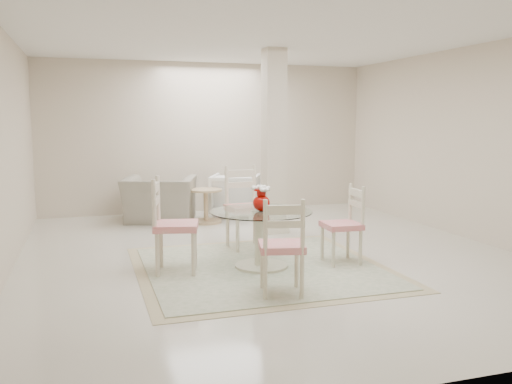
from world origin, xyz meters
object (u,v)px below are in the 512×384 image
object	(u,v)px
red_vase	(261,198)
armchair_white	(236,195)
dining_table	(261,239)
column	(274,142)
dining_chair_north	(244,201)
dining_chair_west	(169,218)
dining_chair_east	(347,219)
dining_chair_south	(282,240)
recliner_taupe	(160,199)
side_table	(206,207)

from	to	relation	value
red_vase	armchair_white	distance (m)	3.42
dining_table	red_vase	bearing A→B (deg)	-18.43
column	armchair_white	distance (m)	1.77
dining_chair_north	dining_chair_west	size ratio (longest dim) A/B	1.02
red_vase	column	bearing A→B (deg)	66.81
dining_chair_north	armchair_white	distance (m)	2.38
dining_chair_north	dining_chair_east	bearing A→B (deg)	-55.46
red_vase	dining_chair_south	xyz separation A→B (m)	(-0.12, -1.01, -0.25)
dining_table	armchair_white	distance (m)	3.39
dining_chair_north	dining_chair_west	world-z (taller)	dining_chair_north
dining_chair_east	dining_chair_west	distance (m)	2.04
dining_chair_north	dining_chair_west	bearing A→B (deg)	-145.57
dining_chair_west	recliner_taupe	size ratio (longest dim) A/B	1.03
dining_chair_east	side_table	bearing A→B (deg)	-158.96
red_vase	dining_chair_west	bearing A→B (deg)	173.16
armchair_white	recliner_taupe	bearing A→B (deg)	28.21
recliner_taupe	armchair_white	xyz separation A→B (m)	(1.33, 0.10, 0.01)
dining_table	dining_chair_south	world-z (taller)	dining_chair_south
recliner_taupe	red_vase	bearing A→B (deg)	120.29
dining_table	armchair_white	bearing A→B (deg)	79.59
dining_chair_west	side_table	xyz separation A→B (m)	(1.00, 2.77, -0.36)
dining_chair_north	dining_chair_south	world-z (taller)	dining_chair_north
dining_table	dining_chair_east	size ratio (longest dim) A/B	1.12
dining_chair_north	dining_chair_south	xyz separation A→B (m)	(-0.22, -2.03, -0.07)
dining_table	dining_chair_north	size ratio (longest dim) A/B	0.96
column	dining_table	size ratio (longest dim) A/B	2.36
dining_chair_north	recliner_taupe	xyz separation A→B (m)	(-0.81, 2.22, -0.26)
dining_chair_west	armchair_white	bearing A→B (deg)	-13.46
dining_chair_east	red_vase	bearing A→B (deg)	-93.85
red_vase	dining_chair_west	distance (m)	1.04
armchair_white	side_table	xyz separation A→B (m)	(-0.63, -0.45, -0.12)
column	side_table	bearing A→B (deg)	128.59
red_vase	dining_chair_south	bearing A→B (deg)	-96.84
dining_chair_south	recliner_taupe	world-z (taller)	dining_chair_south
dining_chair_east	recliner_taupe	xyz separation A→B (m)	(-1.73, 3.35, -0.17)
column	dining_table	bearing A→B (deg)	-113.22
armchair_white	side_table	world-z (taller)	armchair_white
red_vase	dining_chair_east	bearing A→B (deg)	-6.03
dining_chair_west	armchair_white	xyz separation A→B (m)	(1.63, 3.21, -0.24)
dining_chair_west	dining_table	bearing A→B (deg)	-83.38
dining_chair_south	side_table	size ratio (longest dim) A/B	1.90
dining_table	recliner_taupe	distance (m)	3.32
dining_chair_west	recliner_taupe	bearing A→B (deg)	7.89
dining_table	dining_chair_north	xyz separation A→B (m)	(0.10, 1.02, 0.29)
dining_chair_east	dining_chair_north	xyz separation A→B (m)	(-0.91, 1.13, 0.09)
armchair_white	dining_chair_north	bearing A→B (deg)	101.52
dining_chair_east	recliner_taupe	size ratio (longest dim) A/B	0.90
dining_chair_east	recliner_taupe	distance (m)	3.77
armchair_white	side_table	size ratio (longest dim) A/B	1.48
column	dining_chair_north	size ratio (longest dim) A/B	2.27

